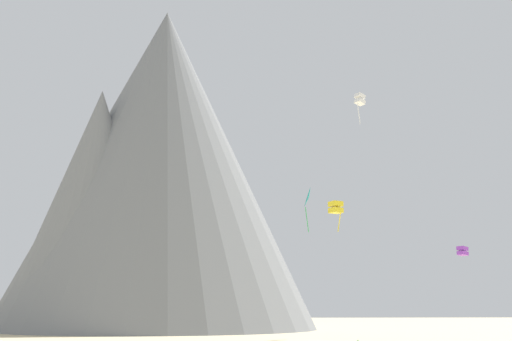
{
  "coord_description": "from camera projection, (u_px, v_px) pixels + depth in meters",
  "views": [
    {
      "loc": [
        -2.27,
        -29.28,
        3.65
      ],
      "look_at": [
        3.52,
        45.56,
        20.29
      ],
      "focal_mm": 43.47,
      "sensor_mm": 36.0,
      "label": 1
    }
  ],
  "objects": [
    {
      "name": "kite_violet_low",
      "position": [
        463.0,
        251.0,
        68.17
      ],
      "size": [
        1.28,
        1.27,
        1.04
      ],
      "rotation": [
        0.0,
        0.0,
        5.24
      ],
      "color": "purple"
    },
    {
      "name": "kite_yellow_low",
      "position": [
        336.0,
        207.0,
        58.82
      ],
      "size": [
        1.43,
        1.42,
        2.89
      ],
      "rotation": [
        0.0,
        0.0,
        2.03
      ],
      "color": "yellow"
    },
    {
      "name": "kite_teal_mid",
      "position": [
        308.0,
        198.0,
        66.44
      ],
      "size": [
        0.99,
        2.24,
        4.84
      ],
      "rotation": [
        0.0,
        0.0,
        1.5
      ],
      "color": "teal"
    },
    {
      "name": "rock_massif",
      "position": [
        152.0,
        178.0,
        112.15
      ],
      "size": [
        67.71,
        67.71,
        59.3
      ],
      "color": "slate",
      "rests_on": "ground_plane"
    },
    {
      "name": "kite_white_high",
      "position": [
        360.0,
        100.0,
        77.89
      ],
      "size": [
        1.47,
        1.43,
        3.94
      ],
      "rotation": [
        0.0,
        0.0,
        5.17
      ],
      "color": "white"
    }
  ]
}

